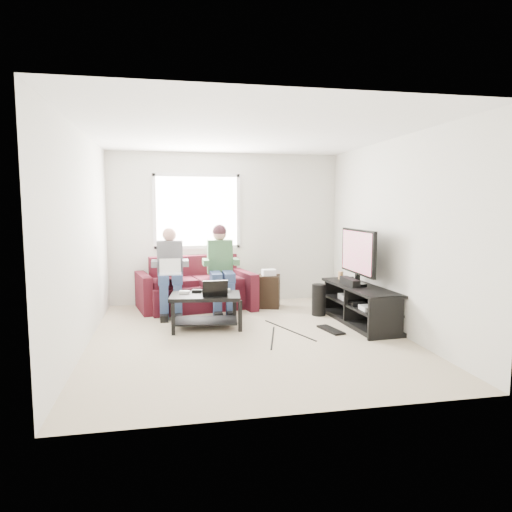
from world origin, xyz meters
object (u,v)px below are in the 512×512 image
object	(u,v)px
sofa	(195,289)
end_table	(269,290)
coffee_table	(205,303)
tv	(358,253)
tv_stand	(360,307)
subwoofer	(319,300)

from	to	relation	value
sofa	end_table	size ratio (longest dim) A/B	3.11
sofa	coffee_table	distance (m)	1.28
coffee_table	end_table	distance (m)	1.61
tv	end_table	bearing A→B (deg)	131.62
tv_stand	tv	distance (m)	0.77
tv_stand	subwoofer	world-z (taller)	tv_stand
tv	subwoofer	bearing A→B (deg)	130.98
subwoofer	end_table	size ratio (longest dim) A/B	0.76
coffee_table	subwoofer	bearing A→B (deg)	12.95
tv	subwoofer	world-z (taller)	tv
sofa	subwoofer	size ratio (longest dim) A/B	4.07
sofa	end_table	world-z (taller)	sofa
tv_stand	end_table	xyz separation A→B (m)	(-1.06, 1.29, 0.04)
coffee_table	tv	xyz separation A→B (m)	(2.21, -0.07, 0.66)
sofa	end_table	xyz separation A→B (m)	(1.22, -0.16, -0.03)
coffee_table	end_table	size ratio (longest dim) A/B	1.59
subwoofer	sofa	bearing A→B (deg)	154.96
sofa	coffee_table	xyz separation A→B (m)	(0.07, -1.28, 0.04)
tv_stand	tv	bearing A→B (deg)	91.47
sofa	tv	size ratio (longest dim) A/B	1.81
coffee_table	end_table	world-z (taller)	end_table
tv_stand	tv	world-z (taller)	tv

